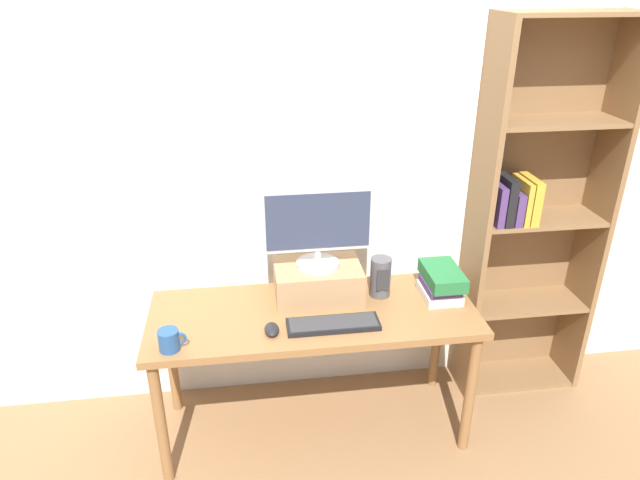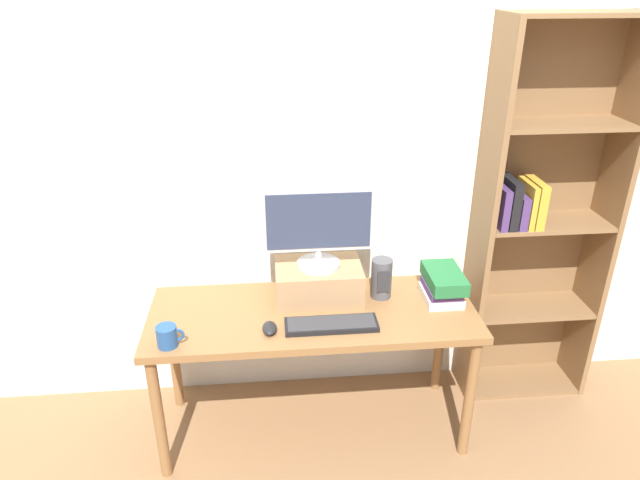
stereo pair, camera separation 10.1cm
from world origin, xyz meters
The scene contains 11 objects.
ground_plane centered at (0.00, 0.00, 0.00)m, with size 12.00×12.00×0.00m, color olive.
back_wall centered at (0.00, 0.42, 1.30)m, with size 7.00×0.08×2.60m.
desk centered at (0.00, 0.00, 0.62)m, with size 1.52×0.58×0.70m.
bookshelf_unit centered at (1.16, 0.27, 1.01)m, with size 0.67×0.28×1.98m.
riser_box centered at (0.04, 0.13, 0.79)m, with size 0.41×0.29×0.17m.
computer_monitor centered at (0.04, 0.13, 1.08)m, with size 0.52×0.20×0.39m.
keyboard centered at (0.07, -0.14, 0.71)m, with size 0.41×0.13×0.02m.
computer_mouse centered at (-0.20, -0.15, 0.72)m, with size 0.06×0.10×0.04m.
book_stack centered at (0.63, 0.05, 0.78)m, with size 0.18×0.27×0.15m.
coffee_mug centered at (-0.63, -0.21, 0.75)m, with size 0.12×0.09×0.09m.
desk_speaker centered at (0.34, 0.10, 0.80)m, with size 0.10×0.10×0.20m.
Camera 1 is at (-0.28, -2.24, 2.14)m, focal length 32.00 mm.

